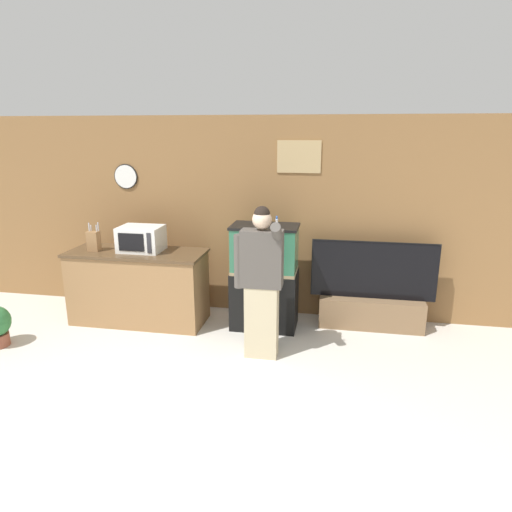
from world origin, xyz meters
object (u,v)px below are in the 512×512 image
at_px(microwave, 141,239).
at_px(knife_block, 94,241).
at_px(tv_on_stand, 371,302).
at_px(aquarium_on_stand, 265,277).
at_px(counter_island, 139,287).
at_px(person_standing, 261,281).

height_order(microwave, knife_block, knife_block).
distance_m(knife_block, tv_on_stand, 3.59).
bearing_deg(microwave, aquarium_on_stand, 2.92).
xyz_separation_m(counter_island, knife_block, (-0.53, -0.06, 0.60)).
height_order(counter_island, aquarium_on_stand, aquarium_on_stand).
height_order(tv_on_stand, person_standing, person_standing).
bearing_deg(aquarium_on_stand, counter_island, -175.69).
relative_size(knife_block, aquarium_on_stand, 0.27).
distance_m(counter_island, knife_block, 0.80).
distance_m(microwave, tv_on_stand, 3.01).
height_order(aquarium_on_stand, person_standing, person_standing).
bearing_deg(knife_block, person_standing, -14.97).
relative_size(counter_island, aquarium_on_stand, 1.32).
bearing_deg(aquarium_on_stand, knife_block, -175.20).
bearing_deg(person_standing, microwave, 156.97).
bearing_deg(tv_on_stand, counter_island, -172.84).
relative_size(knife_block, person_standing, 0.21).
bearing_deg(microwave, person_standing, -23.03).
bearing_deg(person_standing, counter_island, 158.93).
xyz_separation_m(counter_island, person_standing, (1.71, -0.66, 0.40)).
xyz_separation_m(knife_block, tv_on_stand, (3.48, 0.43, -0.75)).
xyz_separation_m(aquarium_on_stand, person_standing, (0.09, -0.78, 0.22)).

